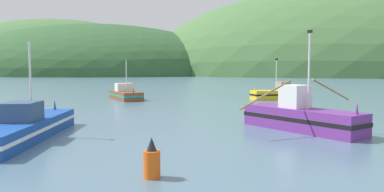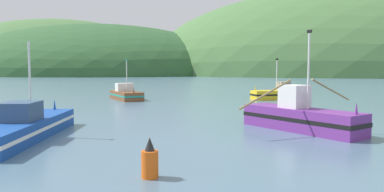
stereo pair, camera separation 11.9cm
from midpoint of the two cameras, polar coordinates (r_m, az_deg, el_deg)
hill_far_center at (r=232.82m, az=19.93°, el=3.19°), size 216.17×172.93×95.31m
hill_mid_right at (r=225.85m, az=-14.65°, el=3.28°), size 171.43×137.15×57.69m
hill_far_right at (r=300.79m, az=-20.48°, el=3.40°), size 187.92×150.34×80.00m
fishing_boat_brown at (r=47.27m, az=-10.35°, el=0.26°), size 5.86×6.75×5.05m
fishing_boat_blue at (r=23.07m, az=-24.56°, el=-4.42°), size 4.32×11.16×5.59m
fishing_boat_purple at (r=24.79m, az=16.37°, el=-3.11°), size 7.87×7.54×6.42m
fishing_boat_yellow at (r=48.10m, az=13.05°, el=0.34°), size 6.89×4.48×5.22m
channel_buoy at (r=13.82m, az=-6.52°, el=-10.05°), size 0.63×0.63×1.52m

